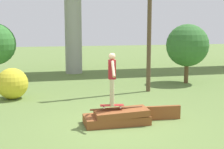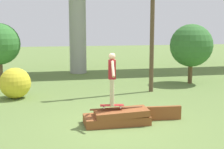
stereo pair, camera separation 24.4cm
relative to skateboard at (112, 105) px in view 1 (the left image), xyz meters
The scene contains 7 objects.
ground_plane 0.63m from the skateboard, ahead, with size 80.00×80.00×0.00m, color olive.
scrap_pile 0.44m from the skateboard, ahead, with size 2.05×0.96×0.54m.
scrap_plank_loose 1.73m from the skateboard, ahead, with size 1.38×0.22×0.46m.
skateboard is the anchor object (origin of this frame).
skater 0.97m from the skateboard, behind, with size 0.24×1.12×1.65m.
tree_behind_left 8.50m from the skateboard, 47.20° to the left, with size 2.29×2.29×3.21m.
bush_yellow_flowering 5.52m from the skateboard, 126.76° to the left, with size 1.33×1.33×1.33m.
Camera 1 is at (-2.41, -9.29, 3.07)m, focal length 50.00 mm.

